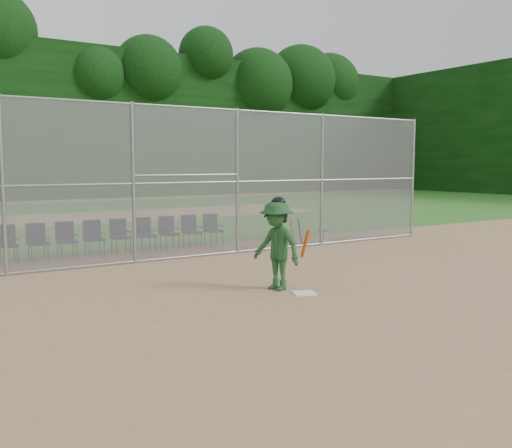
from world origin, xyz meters
TOP-DOWN VIEW (x-y plane):
  - ground at (0.00, 0.00)m, footprint 100.00×100.00m
  - grass_strip at (0.00, 18.00)m, footprint 100.00×100.00m
  - dirt_patch_far at (0.00, 18.00)m, footprint 24.00×24.00m
  - backstop_fence at (0.00, 5.00)m, footprint 16.09×0.09m
  - treeline at (0.00, 20.00)m, footprint 81.00×60.00m
  - home_plate at (-0.50, 0.02)m, footprint 0.54×0.54m
  - batter_at_plate at (-0.74, 0.59)m, footprint 1.00×1.33m
  - water_cooler at (4.31, 5.28)m, footprint 0.34×0.34m
  - spare_bats at (3.25, 5.28)m, footprint 0.36×0.29m
  - chair_1 at (-4.70, 6.69)m, footprint 0.54×0.52m
  - chair_2 at (-3.97, 6.69)m, footprint 0.54×0.52m
  - chair_3 at (-3.23, 6.69)m, footprint 0.54×0.52m
  - chair_4 at (-2.50, 6.69)m, footprint 0.54×0.52m
  - chair_5 at (-1.77, 6.69)m, footprint 0.54×0.52m
  - chair_6 at (-1.03, 6.69)m, footprint 0.54×0.52m
  - chair_7 at (-0.30, 6.69)m, footprint 0.54×0.52m
  - chair_8 at (0.43, 6.69)m, footprint 0.54×0.52m
  - chair_9 at (1.17, 6.69)m, footprint 0.54×0.52m

SIDE VIEW (x-z plane):
  - ground at x=0.00m, z-range 0.00..0.00m
  - grass_strip at x=0.00m, z-range 0.01..0.01m
  - dirt_patch_far at x=0.00m, z-range 0.01..0.01m
  - home_plate at x=-0.50m, z-range 0.00..0.02m
  - water_cooler at x=4.31m, z-range 0.00..0.43m
  - spare_bats at x=3.25m, z-range 0.00..0.84m
  - chair_1 at x=-4.70m, z-range 0.00..0.96m
  - chair_2 at x=-3.97m, z-range 0.00..0.96m
  - chair_3 at x=-3.23m, z-range 0.00..0.96m
  - chair_4 at x=-2.50m, z-range 0.00..0.96m
  - chair_5 at x=-1.77m, z-range 0.00..0.96m
  - chair_6 at x=-1.03m, z-range 0.00..0.96m
  - chair_7 at x=-0.30m, z-range 0.00..0.96m
  - chair_8 at x=0.43m, z-range 0.00..0.96m
  - chair_9 at x=1.17m, z-range 0.00..0.96m
  - batter_at_plate at x=-0.74m, z-range -0.03..1.82m
  - backstop_fence at x=0.00m, z-range 0.07..4.07m
  - treeline at x=0.00m, z-range 0.00..11.00m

